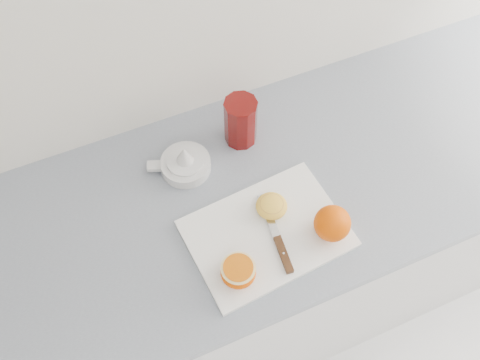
% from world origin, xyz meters
% --- Properties ---
extents(counter, '(2.64, 0.64, 0.89)m').
position_xyz_m(counter, '(0.17, 1.70, 0.45)').
color(counter, white).
rests_on(counter, ground).
extents(cutting_board, '(0.38, 0.29, 0.01)m').
position_xyz_m(cutting_board, '(0.20, 1.57, 0.90)').
color(cutting_board, white).
rests_on(cutting_board, counter).
extents(whole_orange, '(0.09, 0.09, 0.09)m').
position_xyz_m(whole_orange, '(0.33, 1.52, 0.94)').
color(whole_orange, '#F64F00').
rests_on(whole_orange, cutting_board).
extents(half_orange, '(0.08, 0.08, 0.05)m').
position_xyz_m(half_orange, '(0.09, 1.50, 0.93)').
color(half_orange, '#F64F00').
rests_on(half_orange, cutting_board).
extents(squeezed_shell, '(0.08, 0.08, 0.03)m').
position_xyz_m(squeezed_shell, '(0.23, 1.63, 0.92)').
color(squeezed_shell, yellow).
rests_on(squeezed_shell, cutting_board).
extents(paring_knife, '(0.04, 0.21, 0.01)m').
position_xyz_m(paring_knife, '(0.21, 1.52, 0.91)').
color(paring_knife, '#4A2414').
rests_on(paring_knife, cutting_board).
extents(citrus_juicer, '(0.16, 0.13, 0.09)m').
position_xyz_m(citrus_juicer, '(0.09, 1.83, 0.91)').
color(citrus_juicer, white).
rests_on(citrus_juicer, counter).
extents(red_tumbler, '(0.09, 0.09, 0.14)m').
position_xyz_m(red_tumbler, '(0.25, 1.86, 0.96)').
color(red_tumbler, '#620C0A').
rests_on(red_tumbler, counter).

